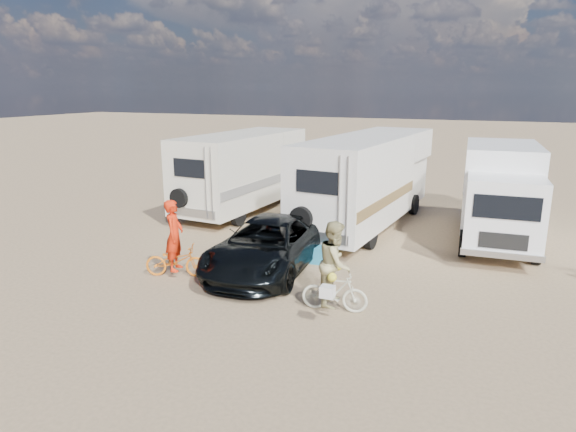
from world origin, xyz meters
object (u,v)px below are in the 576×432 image
at_px(box_truck, 500,196).
at_px(crate, 341,244).
at_px(rv_main, 367,182).
at_px(bike_man, 176,261).
at_px(rv_left, 242,173).
at_px(dark_suv, 268,245).
at_px(rider_woman, 335,271).
at_px(bike_woman, 335,292).
at_px(rider_man, 175,242).
at_px(cooler, 319,255).

xyz_separation_m(box_truck, crate, (-4.35, -2.46, -1.34)).
relative_size(rv_main, bike_man, 5.11).
height_order(rv_left, box_truck, rv_left).
distance_m(dark_suv, rider_woman, 3.04).
bearing_deg(dark_suv, bike_man, -149.22).
height_order(bike_woman, rider_woman, rider_woman).
bearing_deg(box_truck, rider_man, -143.56).
xyz_separation_m(dark_suv, bike_woman, (2.44, -1.81, -0.25)).
relative_size(rv_main, bike_woman, 5.57).
bearing_deg(box_truck, dark_suv, -141.85).
bearing_deg(bike_woman, rider_man, 77.11).
distance_m(rider_woman, crate, 4.47).
height_order(rv_left, dark_suv, rv_left).
xyz_separation_m(box_truck, rider_man, (-7.70, -6.27, -0.59)).
relative_size(rider_woman, cooler, 3.23).
relative_size(bike_man, rider_woman, 0.86).
distance_m(bike_man, rider_woman, 4.50).
relative_size(rv_main, rider_woman, 4.38).
xyz_separation_m(rv_main, rv_left, (-5.08, 0.27, -0.06)).
distance_m(rider_man, cooler, 3.99).
relative_size(dark_suv, rider_man, 2.66).
bearing_deg(cooler, bike_man, -147.92).
height_order(bike_woman, crate, bike_woman).
bearing_deg(dark_suv, cooler, 40.45).
xyz_separation_m(bike_woman, rider_man, (-4.45, 0.46, 0.49)).
distance_m(bike_woman, crate, 4.42).
xyz_separation_m(dark_suv, bike_man, (-2.01, -1.35, -0.27)).
relative_size(box_truck, bike_man, 3.59).
relative_size(rv_main, rider_man, 4.40).
bearing_deg(dark_suv, rv_left, 120.12).
height_order(rv_main, bike_woman, rv_main).
bearing_deg(dark_suv, box_truck, 37.80).
relative_size(bike_woman, crate, 3.33).
distance_m(box_truck, rider_woman, 7.50).
bearing_deg(box_truck, bike_man, -143.56).
height_order(bike_man, bike_woman, bike_woman).
bearing_deg(bike_woman, rv_main, 1.34).
xyz_separation_m(rv_left, bike_woman, (6.14, -7.46, -1.09)).
xyz_separation_m(rv_main, crate, (-0.04, -2.93, -1.41)).
bearing_deg(crate, rider_man, -131.30).
height_order(rv_left, rider_woman, rv_left).
xyz_separation_m(box_truck, rider_woman, (-3.25, -6.73, -0.59)).
xyz_separation_m(rider_man, rider_woman, (4.45, -0.46, 0.00)).
bearing_deg(crate, rv_main, 89.16).
bearing_deg(rider_woman, cooler, 18.11).
distance_m(rv_main, dark_suv, 5.64).
bearing_deg(rv_main, rider_woman, -75.20).
height_order(rv_left, bike_woman, rv_left).
distance_m(rv_main, rv_left, 5.09).
relative_size(bike_man, rider_man, 0.86).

